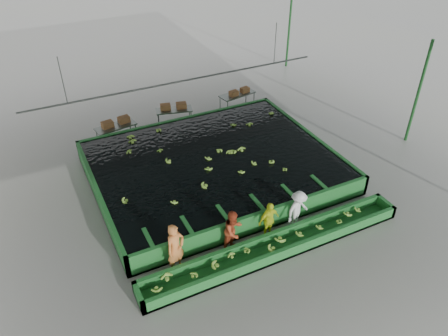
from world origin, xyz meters
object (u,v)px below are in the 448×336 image
worker_a (176,248)px  packing_table_right (237,101)px  sorting_trough (276,246)px  worker_c (269,220)px  flotation_tank (214,167)px  packing_table_left (117,134)px  worker_d (298,210)px  worker_b (233,231)px  box_stack_right (239,94)px  packing_table_mid (175,117)px  box_stack_left (116,125)px  box_stack_mid (174,109)px

worker_a → packing_table_right: 11.87m
sorting_trough → worker_c: size_ratio=6.60×
flotation_tank → packing_table_left: size_ratio=5.22×
packing_table_left → worker_a: bearing=-92.4°
flotation_tank → worker_d: 4.53m
worker_a → packing_table_left: (0.38, 8.92, -0.50)m
packing_table_right → worker_d: bearing=-104.6°
worker_b → worker_c: worker_b is taller
worker_a → packing_table_right: worker_a is taller
sorting_trough → packing_table_right: size_ratio=4.99×
worker_b → worker_d: size_ratio=1.06×
worker_a → box_stack_right: 11.88m
packing_table_mid → packing_table_right: packing_table_right is taller
flotation_tank → sorting_trough: flotation_tank is taller
packing_table_left → box_stack_left: size_ratio=1.40×
flotation_tank → worker_c: 4.31m
sorting_trough → box_stack_mid: 10.25m
worker_a → worker_b: bearing=-20.1°
worker_a → box_stack_left: (0.43, 9.01, -0.06)m
worker_d → box_stack_mid: (-1.23, 9.43, 0.05)m
flotation_tank → box_stack_right: 6.43m
worker_d → box_stack_right: 9.71m
box_stack_left → packing_table_mid: bearing=6.2°
box_stack_mid → box_stack_right: 3.78m
worker_d → box_stack_left: bearing=100.1°
worker_a → worker_d: worker_a is taller
packing_table_mid → packing_table_right: size_ratio=0.92×
worker_c → packing_table_left: (-3.14, 8.92, -0.32)m
flotation_tank → worker_a: worker_a is taller
box_stack_left → box_stack_mid: bearing=7.6°
sorting_trough → box_stack_left: 10.27m
sorting_trough → packing_table_mid: size_ratio=5.45×
packing_table_left → packing_table_mid: packing_table_left is taller
box_stack_right → worker_d: bearing=-105.3°
worker_a → worker_d: 4.75m
worker_a → worker_c: (3.51, 0.00, -0.18)m
worker_c → packing_table_right: worker_c is taller
worker_c → packing_table_right: 10.13m
worker_a → box_stack_right: bearing=32.0°
worker_d → worker_b: bearing=164.5°
worker_b → packing_table_right: size_ratio=0.83×
sorting_trough → packing_table_mid: bearing=89.2°
packing_table_mid → worker_b: bearing=-98.6°
packing_table_mid → box_stack_right: size_ratio=1.52×
packing_table_left → box_stack_left: box_stack_left is taller
packing_table_mid → box_stack_left: (-3.08, -0.33, 0.46)m
worker_c → worker_a: bearing=172.0°
worker_b → box_stack_right: size_ratio=1.38×
flotation_tank → packing_table_right: 6.40m
box_stack_left → box_stack_right: box_stack_right is taller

